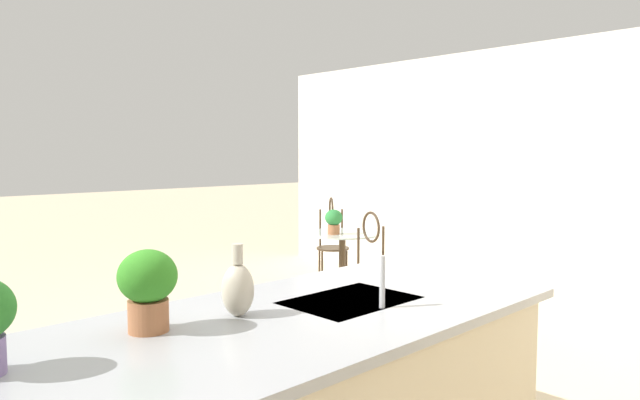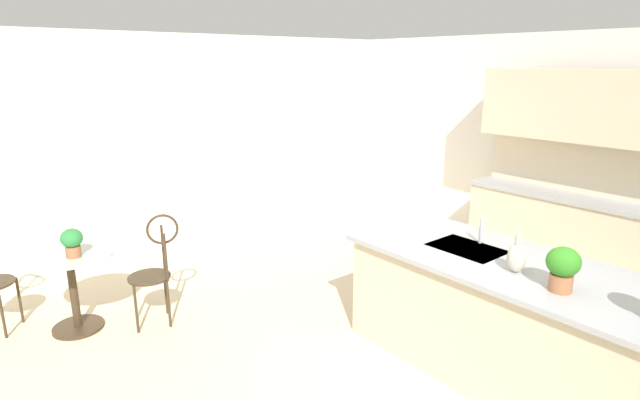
% 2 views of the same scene
% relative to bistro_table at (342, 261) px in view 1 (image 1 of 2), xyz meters
% --- Properties ---
extents(wall_left_window, '(0.12, 7.80, 2.70)m').
position_rel_bistro_table_xyz_m(wall_left_window, '(-1.58, 1.53, 0.90)').
color(wall_left_window, silver).
rests_on(wall_left_window, ground).
extents(bistro_table, '(0.80, 0.80, 0.74)m').
position_rel_bistro_table_xyz_m(bistro_table, '(0.00, 0.00, 0.00)').
color(bistro_table, '#3D2D1E').
rests_on(bistro_table, ground).
extents(chair_near_window, '(0.48, 0.52, 1.04)m').
position_rel_bistro_table_xyz_m(chair_near_window, '(0.35, 0.63, 0.13)').
color(chair_near_window, '#3D2D1E').
rests_on(chair_near_window, ground).
extents(chair_by_island, '(0.53, 0.53, 1.04)m').
position_rel_bistro_table_xyz_m(chair_by_island, '(-0.47, -0.61, 0.13)').
color(chair_by_island, '#3D2D1E').
rests_on(chair_by_island, ground).
extents(sink_faucet, '(0.02, 0.02, 0.22)m').
position_rel_bistro_table_xyz_m(sink_faucet, '(2.43, 2.56, 0.58)').
color(sink_faucet, '#B2B5BA').
rests_on(sink_faucet, kitchen_island).
extents(potted_plant_on_table, '(0.18, 0.18, 0.25)m').
position_rel_bistro_table_xyz_m(potted_plant_on_table, '(0.14, 0.01, 0.44)').
color(potted_plant_on_table, '#9E603D').
rests_on(potted_plant_on_table, bistro_table).
extents(potted_plant_counter_near, '(0.21, 0.21, 0.30)m').
position_rel_bistro_table_xyz_m(potted_plant_counter_near, '(3.28, 2.18, 0.64)').
color(potted_plant_counter_near, '#9E603D').
rests_on(potted_plant_counter_near, kitchen_island).
extents(vase_on_counter, '(0.13, 0.13, 0.29)m').
position_rel_bistro_table_xyz_m(vase_on_counter, '(2.93, 2.24, 0.58)').
color(vase_on_counter, '#BCB29E').
rests_on(vase_on_counter, kitchen_island).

